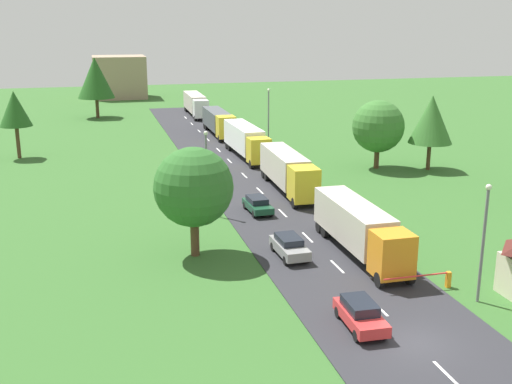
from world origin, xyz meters
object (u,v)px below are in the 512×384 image
object	(u,v)px
lamppost_lead	(484,237)
truck_fifth	(196,103)
lamppost_second	(207,168)
tree_ash	(431,119)
tree_maple	(378,126)
tree_lime	(95,78)
distant_building	(120,77)
tree_elm	(15,109)
car_second	(289,246)
truck_fourth	(219,121)
lamppost_third	(268,116)
car_lead	(360,314)
truck_third	(246,140)
truck_second	(288,170)
barrier_gate	(437,278)
car_third	(258,204)
truck_lead	(359,227)
tree_pine	(194,187)

from	to	relation	value
lamppost_lead	truck_fifth	bearing A→B (deg)	92.88
lamppost_second	tree_ash	size ratio (longest dim) A/B	0.88
tree_maple	tree_lime	size ratio (longest dim) A/B	0.76
distant_building	tree_elm	bearing A→B (deg)	-104.45
car_second	tree_elm	distance (m)	46.42
truck_fourth	distant_building	xyz separation A→B (m)	(-11.56, 50.15, 2.38)
truck_fourth	tree_elm	bearing A→B (deg)	-160.77
truck_fourth	lamppost_second	bearing A→B (deg)	-102.83
truck_fourth	tree_maple	distance (m)	28.95
lamppost_third	lamppost_second	bearing A→B (deg)	-116.34
car_lead	truck_third	bearing A→B (deg)	84.26
truck_fifth	tree_ash	size ratio (longest dim) A/B	1.64
truck_second	barrier_gate	xyz separation A→B (m)	(2.16, -24.84, -1.51)
barrier_gate	tree_lime	size ratio (longest dim) A/B	0.45
truck_third	lamppost_second	xyz separation A→B (m)	(-8.89, -22.10, 1.94)
car_third	tree_elm	size ratio (longest dim) A/B	0.51
truck_lead	car_second	bearing A→B (deg)	170.13
lamppost_second	lamppost_third	distance (m)	28.98
truck_lead	truck_third	distance (m)	34.64
tree_elm	tree_lime	xyz separation A→B (m)	(10.00, 31.38, 0.80)
truck_lead	truck_fourth	world-z (taller)	truck_lead
lamppost_second	distant_building	size ratio (longest dim) A/B	0.67
car_third	distant_building	size ratio (longest dim) A/B	0.38
car_lead	lamppost_third	size ratio (longest dim) A/B	0.54
truck_fourth	barrier_gate	bearing A→B (deg)	-87.48
car_lead	car_second	xyz separation A→B (m)	(-0.52, 11.34, -0.01)
barrier_gate	tree_elm	distance (m)	56.70
tree_pine	tree_lime	distance (m)	70.06
truck_lead	lamppost_third	size ratio (longest dim) A/B	1.56
car_third	lamppost_third	size ratio (longest dim) A/B	0.52
barrier_gate	tree_lime	bearing A→B (deg)	103.73
truck_fifth	car_third	distance (m)	59.11
truck_fourth	car_lead	xyz separation A→B (m)	(-4.35, -61.25, -1.22)
car_lead	tree_elm	xyz separation A→B (m)	(-22.55, 51.87, 5.18)
truck_lead	distant_building	distance (m)	101.62
car_second	tree_lime	xyz separation A→B (m)	(-12.03, 71.90, 5.99)
lamppost_third	tree_elm	world-z (taller)	tree_elm
car_second	car_lead	bearing A→B (deg)	-87.38
barrier_gate	truck_fifth	bearing A→B (deg)	91.94
barrier_gate	tree_ash	bearing A→B (deg)	61.62
truck_third	truck_fifth	bearing A→B (deg)	90.42
truck_second	car_third	distance (m)	7.95
truck_lead	car_third	world-z (taller)	truck_lead
tree_lime	car_third	bearing A→B (deg)	-78.35
truck_fifth	lamppost_lead	bearing A→B (deg)	-87.12
tree_pine	tree_ash	distance (m)	36.14
tree_maple	tree_elm	distance (m)	43.33
lamppost_third	tree_elm	xyz separation A→B (m)	(-31.06, 2.88, 1.58)
truck_fifth	lamppost_third	distance (m)	32.62
truck_lead	car_third	size ratio (longest dim) A/B	2.98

